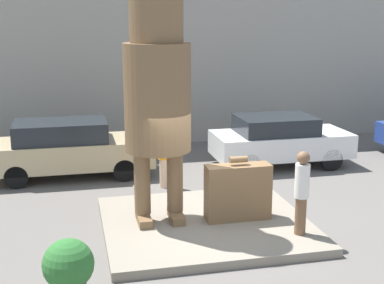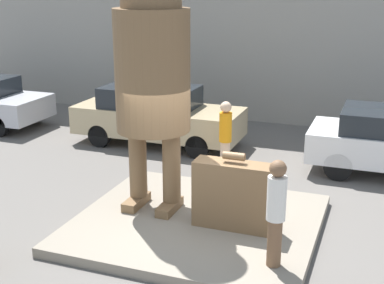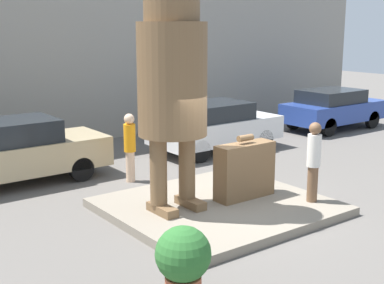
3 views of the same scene
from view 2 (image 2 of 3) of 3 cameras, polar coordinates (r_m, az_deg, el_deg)
name	(u,v)px [view 2 (image 2 of 3)]	position (r m, az deg, el deg)	size (l,w,h in m)	color
ground_plane	(197,228)	(9.93, 0.51, -9.17)	(60.00, 60.00, 0.00)	#605B56
pedestal	(197,224)	(9.89, 0.52, -8.70)	(4.30, 3.93, 0.18)	gray
statue_figure	(152,53)	(9.60, -4.29, 9.44)	(1.36, 1.36, 5.03)	brown
giant_suitcase	(233,195)	(9.36, 4.40, -5.64)	(1.38, 0.45, 1.38)	brown
tourist	(276,209)	(8.08, 8.95, -7.10)	(0.29, 0.29, 1.70)	brown
parked_car_tan	(156,115)	(14.56, -3.82, 2.93)	(4.55, 1.71, 1.59)	tan
worker_hivis	(225,134)	(12.32, 3.58, 0.81)	(0.29, 0.29, 1.72)	beige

